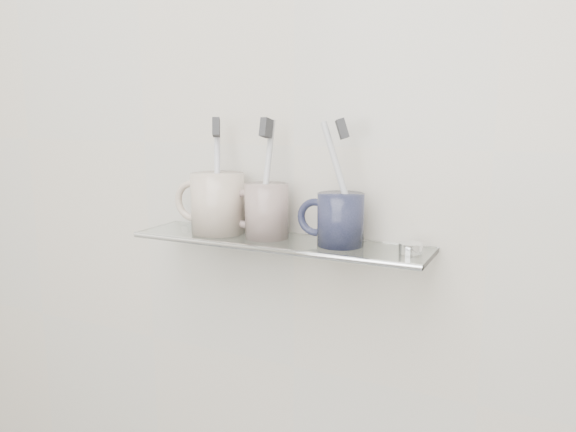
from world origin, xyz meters
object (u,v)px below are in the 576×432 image
Objects in this scene: mug_left at (218,203)px; mug_right at (341,220)px; shelf_glass at (278,242)px; mug_center at (267,211)px.

mug_left is 1.26× the size of mug_right.
mug_left reaches higher than mug_right.
shelf_glass is 0.05m from mug_center.
shelf_glass is 6.08× the size of mug_right.
mug_left reaches higher than shelf_glass.
shelf_glass is at bearing 9.12° from mug_center.
mug_left is at bearing 177.58° from shelf_glass.
mug_left is (-0.12, 0.00, 0.06)m from shelf_glass.
mug_left is 1.14× the size of mug_center.
mug_right is (0.13, 0.00, -0.00)m from mug_center.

